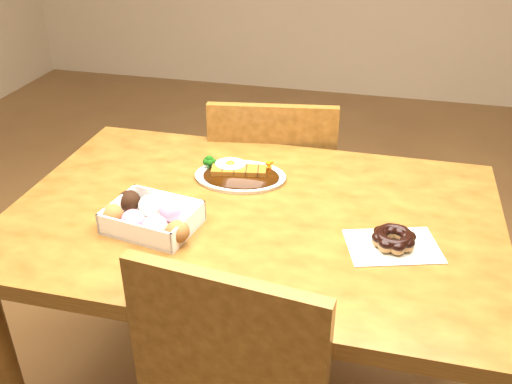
% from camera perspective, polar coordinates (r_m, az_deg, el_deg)
% --- Properties ---
extents(table, '(1.20, 0.80, 0.75)m').
position_cam_1_polar(table, '(1.46, -0.27, -5.26)').
color(table, '#553111').
rests_on(table, ground).
extents(chair_far, '(0.48, 0.48, 0.87)m').
position_cam_1_polar(chair_far, '(2.01, 1.74, -0.54)').
color(chair_far, '#553111').
rests_on(chair_far, ground).
extents(katsu_curry_plate, '(0.26, 0.20, 0.05)m').
position_cam_1_polar(katsu_curry_plate, '(1.56, -1.73, 1.83)').
color(katsu_curry_plate, white).
rests_on(katsu_curry_plate, table).
extents(donut_box, '(0.23, 0.19, 0.06)m').
position_cam_1_polar(donut_box, '(1.36, -10.55, -2.43)').
color(donut_box, white).
rests_on(donut_box, table).
extents(pon_de_ring, '(0.24, 0.20, 0.04)m').
position_cam_1_polar(pon_de_ring, '(1.31, 13.60, -4.61)').
color(pon_de_ring, silver).
rests_on(pon_de_ring, table).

